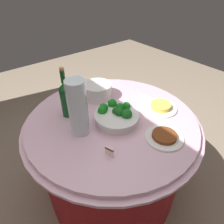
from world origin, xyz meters
The scene contains 10 objects.
ground_plane centered at (0.00, 0.00, 0.00)m, with size 6.00×6.00×0.00m, color gray.
buffet_table centered at (0.00, 0.00, 0.38)m, with size 1.16×1.16×0.74m.
broccoli_bowl centered at (-0.04, -0.01, 0.78)m, with size 0.28×0.28×0.11m.
plate_stack centered at (0.27, -0.08, 0.80)m, with size 0.21×0.21×0.11m.
wine_bottle centered at (0.21, 0.20, 0.87)m, with size 0.07×0.07×0.34m.
decorative_fruit_vase centered at (0.02, 0.23, 0.90)m, with size 0.11×0.11×0.34m.
serving_tongs centered at (0.05, -0.35, 0.74)m, with size 0.16×0.10×0.01m.
food_plate_fried_egg centered at (-0.13, -0.33, 0.76)m, with size 0.22×0.22×0.04m.
food_plate_stir_fry centered at (-0.34, -0.11, 0.75)m, with size 0.22×0.22×0.03m.
label_placard_front centered at (-0.24, 0.21, 0.77)m, with size 0.05×0.02×0.05m.
Camera 1 is at (-0.80, 0.64, 1.55)m, focal length 32.10 mm.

